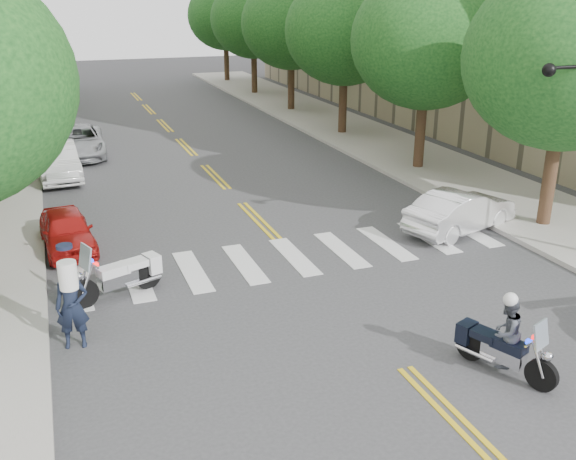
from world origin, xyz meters
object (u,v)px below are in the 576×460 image
motorcycle_police (503,337)px  motorcycle_parked (124,275)px  convertible (461,211)px  officer_standing (72,307)px

motorcycle_police → motorcycle_parked: (-6.85, 6.42, -0.25)m
motorcycle_parked → motorcycle_police: bearing=-153.8°
motorcycle_parked → convertible: size_ratio=0.58×
officer_standing → convertible: (12.34, 3.28, -0.29)m
motorcycle_police → motorcycle_parked: motorcycle_police is taller
motorcycle_parked → officer_standing: (-1.36, -2.25, 0.41)m
motorcycle_police → convertible: 8.52m
motorcycle_police → officer_standing: size_ratio=1.10×
convertible → motorcycle_parked: bearing=77.2°
motorcycle_parked → convertible: (10.99, 1.03, 0.13)m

